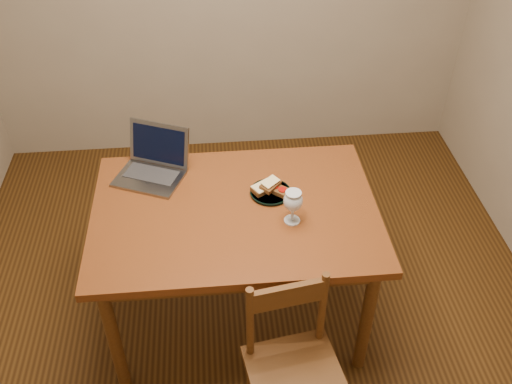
{
  "coord_description": "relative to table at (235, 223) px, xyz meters",
  "views": [
    {
      "loc": [
        -0.14,
        -1.93,
        2.46
      ],
      "look_at": [
        0.04,
        0.04,
        0.8
      ],
      "focal_mm": 40.0,
      "sensor_mm": 36.0,
      "label": 1
    }
  ],
  "objects": [
    {
      "name": "table",
      "position": [
        0.0,
        0.0,
        0.0
      ],
      "size": [
        1.3,
        0.9,
        0.74
      ],
      "color": "#451F0B",
      "rests_on": "floor"
    },
    {
      "name": "milk_glass",
      "position": [
        0.25,
        -0.1,
        0.17
      ],
      "size": [
        0.09,
        0.09,
        0.17
      ],
      "primitive_type": null,
      "color": "white",
      "rests_on": "table"
    },
    {
      "name": "sandwich_cheese",
      "position": [
        0.14,
        0.1,
        0.12
      ],
      "size": [
        0.12,
        0.11,
        0.03
      ],
      "primitive_type": null,
      "rotation": [
        0.0,
        0.0,
        0.54
      ],
      "color": "#381E0C",
      "rests_on": "plate"
    },
    {
      "name": "sandwich_tomato",
      "position": [
        0.21,
        0.08,
        0.12
      ],
      "size": [
        0.11,
        0.11,
        0.03
      ],
      "primitive_type": null,
      "rotation": [
        0.0,
        0.0,
        -0.7
      ],
      "color": "#381E0C",
      "rests_on": "plate"
    },
    {
      "name": "plate",
      "position": [
        0.17,
        0.09,
        0.09
      ],
      "size": [
        0.19,
        0.19,
        0.02
      ],
      "primitive_type": "cylinder",
      "color": "black",
      "rests_on": "table"
    },
    {
      "name": "chair",
      "position": [
        0.19,
        -0.63,
        -0.22
      ],
      "size": [
        0.43,
        0.42,
        0.41
      ],
      "rotation": [
        0.0,
        0.0,
        0.16
      ],
      "color": "#44240E",
      "rests_on": "floor"
    },
    {
      "name": "laptop",
      "position": [
        -0.37,
        0.31,
        0.15
      ],
      "size": [
        0.4,
        0.38,
        0.22
      ],
      "rotation": [
        0.0,
        0.0,
        -0.4
      ],
      "color": "slate",
      "rests_on": "table"
    },
    {
      "name": "sandwich_top",
      "position": [
        0.17,
        0.1,
        0.14
      ],
      "size": [
        0.11,
        0.11,
        0.03
      ],
      "primitive_type": null,
      "rotation": [
        0.0,
        0.0,
        0.82
      ],
      "color": "#381E0C",
      "rests_on": "plate"
    },
    {
      "name": "floor",
      "position": [
        0.06,
        -0.0,
        -0.66
      ],
      "size": [
        3.2,
        3.2,
        0.02
      ],
      "primitive_type": "cube",
      "color": "black",
      "rests_on": "ground"
    }
  ]
}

